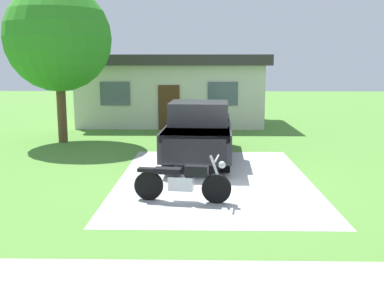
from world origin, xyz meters
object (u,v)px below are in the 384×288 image
Objects in this scene: pickup_truck at (200,130)px; neighbor_house at (172,89)px; motorcycle at (183,181)px; shade_tree at (58,39)px.

neighbor_house is at bearing 99.29° from pickup_truck.
motorcycle is 4.78m from pickup_truck.
neighbor_house is (-1.11, 13.73, 1.32)m from motorcycle.
motorcycle is 0.36× the size of shade_tree.
shade_tree is (-5.45, 2.98, 3.07)m from pickup_truck.
shade_tree is at bearing -123.50° from neighbor_house.
neighbor_house is at bearing 56.50° from shade_tree.
neighbor_house reaches higher than motorcycle.
motorcycle is 0.39× the size of pickup_truck.
motorcycle is 13.84m from neighbor_house.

